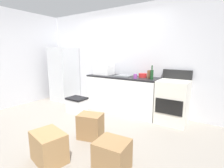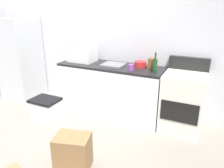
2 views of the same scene
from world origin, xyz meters
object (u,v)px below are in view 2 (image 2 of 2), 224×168
object	(u,v)px
coffee_mug	(131,68)
mixing_bowl	(140,64)
microwave	(82,54)
wine_bottle	(155,65)
storage_bin	(46,109)
refrigerator	(21,59)
knife_block	(152,64)
cardboard_box_large	(73,152)
stove_oven	(183,101)

from	to	relation	value
coffee_mug	mixing_bowl	size ratio (longest dim) A/B	0.53
microwave	mixing_bowl	size ratio (longest dim) A/B	2.42
wine_bottle	coffee_mug	distance (m)	0.36
coffee_mug	storage_bin	world-z (taller)	coffee_mug
wine_bottle	storage_bin	world-z (taller)	wine_bottle
refrigerator	coffee_mug	bearing A→B (deg)	-2.91
coffee_mug	storage_bin	size ratio (longest dim) A/B	0.22
knife_block	storage_bin	xyz separation A→B (m)	(-1.58, -0.71, -0.80)
wine_bottle	mixing_bowl	size ratio (longest dim) A/B	1.58
coffee_mug	cardboard_box_large	world-z (taller)	coffee_mug
refrigerator	knife_block	xyz separation A→B (m)	(2.75, 0.08, 0.18)
cardboard_box_large	coffee_mug	bearing A→B (deg)	80.58
knife_block	stove_oven	bearing A→B (deg)	-2.28
refrigerator	cardboard_box_large	world-z (taller)	refrigerator
stove_oven	cardboard_box_large	distance (m)	1.80
refrigerator	knife_block	distance (m)	2.75
stove_oven	cardboard_box_large	xyz separation A→B (m)	(-1.00, -1.47, -0.25)
refrigerator	storage_bin	bearing A→B (deg)	-28.68
knife_block	mixing_bowl	bearing A→B (deg)	159.94
refrigerator	stove_oven	bearing A→B (deg)	0.97
stove_oven	coffee_mug	xyz separation A→B (m)	(-0.79, -0.18, 0.48)
stove_oven	wine_bottle	world-z (taller)	wine_bottle
microwave	cardboard_box_large	world-z (taller)	microwave
mixing_bowl	storage_bin	distance (m)	1.76
cardboard_box_large	mixing_bowl	bearing A→B (deg)	80.16
refrigerator	storage_bin	size ratio (longest dim) A/B	3.53
refrigerator	stove_oven	size ratio (longest dim) A/B	1.48
coffee_mug	mixing_bowl	distance (m)	0.28
coffee_mug	cardboard_box_large	distance (m)	1.50
stove_oven	knife_block	size ratio (longest dim) A/B	6.11
storage_bin	cardboard_box_large	bearing A→B (deg)	-35.21
wine_bottle	cardboard_box_large	xyz separation A→B (m)	(-0.56, -1.37, -0.80)
wine_bottle	cardboard_box_large	distance (m)	1.68
refrigerator	microwave	xyz separation A→B (m)	(1.47, 0.08, 0.22)
knife_block	mixing_bowl	distance (m)	0.22
stove_oven	coffee_mug	world-z (taller)	stove_oven
storage_bin	coffee_mug	bearing A→B (deg)	21.10
wine_bottle	knife_block	xyz separation A→B (m)	(-0.08, 0.12, -0.02)
mixing_bowl	cardboard_box_large	bearing A→B (deg)	-99.84
refrigerator	mixing_bowl	world-z (taller)	refrigerator
microwave	storage_bin	distance (m)	1.15
stove_oven	knife_block	bearing A→B (deg)	177.72
refrigerator	wine_bottle	size ratio (longest dim) A/B	5.41
cardboard_box_large	storage_bin	xyz separation A→B (m)	(-1.11, 0.78, -0.02)
stove_oven	wine_bottle	size ratio (longest dim) A/B	3.67
wine_bottle	storage_bin	xyz separation A→B (m)	(-1.67, -0.59, -0.82)
wine_bottle	knife_block	size ratio (longest dim) A/B	1.67
coffee_mug	mixing_bowl	world-z (taller)	coffee_mug
coffee_mug	mixing_bowl	xyz separation A→B (m)	(0.06, 0.28, -0.00)
microwave	wine_bottle	size ratio (longest dim) A/B	1.53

